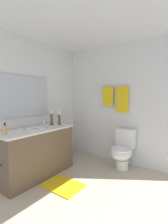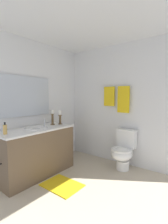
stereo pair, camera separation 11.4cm
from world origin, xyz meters
name	(u,v)px [view 1 (the left image)]	position (x,y,z in m)	size (l,w,h in m)	color
floor	(93,189)	(0.00, 0.00, -0.01)	(2.72, 2.38, 0.02)	beige
wall_back	(124,105)	(0.00, 1.19, 1.23)	(2.72, 0.04, 2.45)	white
wall_left	(34,105)	(-1.36, 0.00, 1.23)	(0.04, 2.38, 2.45)	white
ceiling	(94,19)	(0.00, 0.00, 2.46)	(2.72, 2.38, 0.02)	white
vanity_cabinet	(36,152)	(-1.03, -0.22, 0.42)	(0.58, 1.37, 0.84)	brown
sink_basin	(36,131)	(-1.03, -0.22, 0.80)	(0.40, 0.40, 0.24)	white
mirror	(25,96)	(-1.31, -0.22, 1.40)	(0.02, 1.05, 0.72)	silver
candle_holder_tall	(59,117)	(-1.02, 0.34, 0.98)	(0.09, 0.09, 0.27)	brown
candle_holder_short	(52,117)	(-1.09, 0.20, 0.99)	(0.09, 0.09, 0.29)	brown
soap_bottle	(5,130)	(-1.01, -0.78, 0.91)	(0.06, 0.06, 0.18)	#E5B259
toilet	(123,150)	(0.10, 0.91, 0.37)	(0.39, 0.54, 0.75)	white
towel_bar	(116,87)	(-0.17, 1.13, 1.58)	(0.02, 0.02, 0.64)	silver
towel_near_vanity	(108,96)	(-0.33, 1.11, 1.40)	(0.24, 0.03, 0.40)	yellow
towel_center	(122,99)	(-0.01, 1.11, 1.34)	(0.25, 0.03, 0.53)	yellow
bath_mat	(63,186)	(-0.41, -0.22, 0.01)	(0.60, 0.44, 0.02)	yellow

